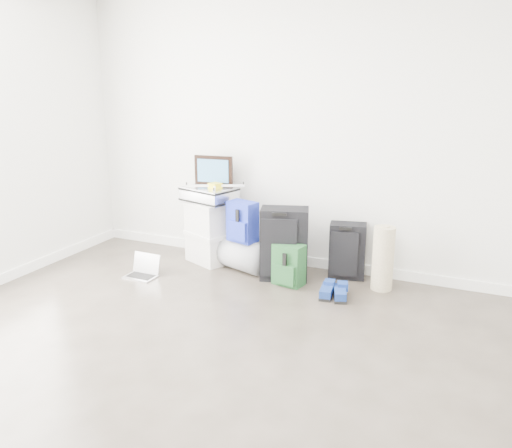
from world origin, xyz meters
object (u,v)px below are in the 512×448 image
at_px(boxes_stack, 210,231).
at_px(duffel_bag, 244,255).
at_px(carry_on, 347,251).
at_px(laptop, 143,271).
at_px(briefcase, 209,194).
at_px(large_suitcase, 284,244).

distance_m(boxes_stack, duffel_bag, 0.48).
bearing_deg(duffel_bag, carry_on, 31.54).
xyz_separation_m(duffel_bag, carry_on, (0.99, 0.23, 0.11)).
distance_m(carry_on, laptop, 1.99).
bearing_deg(laptop, carry_on, 24.38).
height_order(duffel_bag, laptop, duffel_bag).
xyz_separation_m(briefcase, duffel_bag, (0.43, -0.10, -0.57)).
relative_size(duffel_bag, large_suitcase, 0.73).
distance_m(large_suitcase, carry_on, 0.62).
relative_size(carry_on, laptop, 1.78).
xyz_separation_m(boxes_stack, laptop, (-0.39, -0.65, -0.28)).
bearing_deg(carry_on, large_suitcase, -166.24).
bearing_deg(large_suitcase, boxes_stack, 152.30).
relative_size(boxes_stack, duffel_bag, 1.28).
height_order(briefcase, large_suitcase, briefcase).
height_order(briefcase, duffel_bag, briefcase).
xyz_separation_m(carry_on, laptop, (-1.82, -0.78, -0.22)).
bearing_deg(duffel_bag, large_suitcase, 12.66).
height_order(large_suitcase, laptop, large_suitcase).
relative_size(briefcase, duffel_bag, 0.99).
bearing_deg(carry_on, duffel_bag, 179.96).
height_order(boxes_stack, laptop, boxes_stack).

